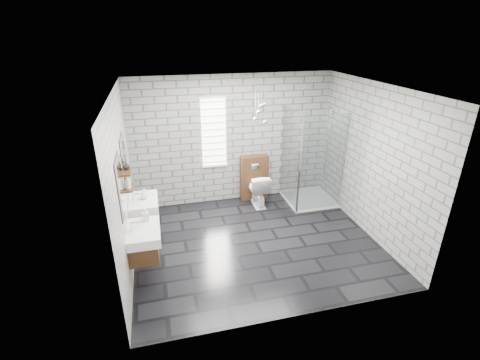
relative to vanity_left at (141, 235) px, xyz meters
name	(u,v)px	position (x,y,z in m)	size (l,w,h in m)	color
floor	(256,242)	(1.91, 0.49, -0.77)	(4.20, 3.60, 0.02)	black
ceiling	(259,87)	(1.91, 0.49, 1.95)	(4.20, 3.60, 0.02)	white
wall_back	(233,140)	(1.91, 2.30, 0.59)	(4.20, 0.02, 2.70)	gray
wall_front	(302,230)	(1.91, -1.32, 0.59)	(4.20, 0.02, 2.70)	gray
wall_left	(123,185)	(-0.20, 0.49, 0.59)	(0.02, 3.60, 2.70)	gray
wall_right	(372,161)	(4.02, 0.49, 0.59)	(0.02, 3.60, 2.70)	gray
vanity_left	(141,235)	(0.00, 0.00, 0.00)	(0.47, 0.70, 1.57)	#4A2D16
vanity_right	(141,204)	(0.00, 0.97, 0.00)	(0.47, 0.70, 1.57)	#4A2D16
shelf_lower	(128,188)	(-0.12, 0.44, 0.56)	(0.14, 0.30, 0.03)	#4A2D16
shelf_upper	(126,172)	(-0.12, 0.44, 0.82)	(0.14, 0.30, 0.03)	#4A2D16
window	(214,133)	(1.51, 2.27, 0.79)	(0.56, 0.05, 1.48)	white
cistern_panel	(254,177)	(2.36, 2.19, -0.26)	(0.60, 0.20, 1.00)	#4A2D16
flush_plate	(256,166)	(2.36, 2.08, 0.04)	(0.18, 0.01, 0.12)	silver
shower_enclosure	(308,182)	(3.41, 1.67, -0.25)	(1.00, 1.00, 2.03)	white
pendant_cluster	(261,112)	(2.37, 1.85, 1.27)	(0.27, 0.25, 0.91)	silver
toilet	(258,189)	(2.36, 1.88, -0.40)	(0.40, 0.70, 0.71)	white
soap_bottle_a	(146,214)	(0.09, 0.24, 0.19)	(0.09, 0.09, 0.20)	#B2B2B2
soap_bottle_b	(144,194)	(0.07, 0.99, 0.18)	(0.14, 0.14, 0.18)	#B2B2B2
soap_bottle_c	(128,182)	(-0.11, 0.38, 0.68)	(0.08, 0.08, 0.21)	#B2B2B2
vase	(126,165)	(-0.11, 0.52, 0.89)	(0.11, 0.11, 0.11)	#B2B2B2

